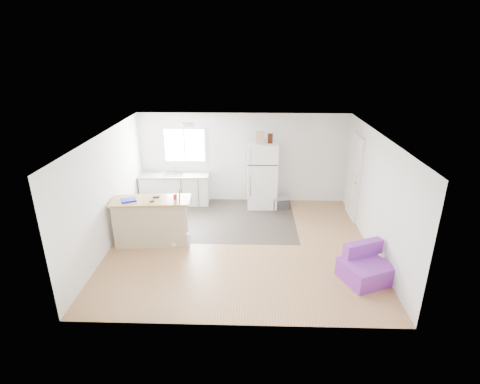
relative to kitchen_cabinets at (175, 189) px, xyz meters
name	(u,v)px	position (x,y,z in m)	size (l,w,h in m)	color
room	(240,193)	(1.83, -2.21, 0.78)	(5.51, 5.01, 2.41)	olive
vinyl_zone	(213,219)	(1.10, -0.96, -0.42)	(4.05, 2.50, 0.00)	#352E28
window	(185,145)	(0.28, 0.27, 1.13)	(1.18, 0.06, 0.98)	white
interior_door	(354,178)	(4.55, -0.66, 0.60)	(0.11, 0.92, 2.10)	white
ceiling_fixture	(188,124)	(0.63, -1.01, 1.94)	(0.30, 0.30, 0.07)	white
kitchen_cabinets	(175,189)	(0.00, 0.00, 0.00)	(1.87, 0.66, 1.09)	white
peninsula	(151,221)	(-0.08, -2.17, 0.09)	(1.69, 0.76, 1.01)	#C3AE8D
refrigerator	(262,175)	(2.33, -0.09, 0.44)	(0.78, 0.74, 1.72)	white
cooler	(280,202)	(2.81, -0.26, -0.25)	(0.48, 0.37, 0.33)	#303033
purple_seat	(365,268)	(4.14, -3.41, -0.18)	(1.01, 1.01, 0.64)	purple
cleaner_jug	(186,239)	(0.66, -2.29, -0.27)	(0.17, 0.13, 0.34)	silver
mop	(175,236)	(0.44, -2.31, -0.19)	(0.30, 0.36, 1.33)	green
red_cup	(175,196)	(0.46, -2.12, 0.65)	(0.08, 0.08, 0.12)	red
blue_tray	(129,200)	(-0.49, -2.25, 0.61)	(0.30, 0.22, 0.04)	#141DC1
tool_a	(156,197)	(0.04, -2.06, 0.60)	(0.14, 0.05, 0.03)	black
tool_b	(152,201)	(0.01, -2.29, 0.60)	(0.10, 0.04, 0.03)	black
cardboard_box	(260,138)	(2.26, -0.17, 1.45)	(0.20, 0.10, 0.30)	#A07E5B
bottle_left	(269,138)	(2.48, -0.13, 1.42)	(0.07, 0.07, 0.25)	#39170A
bottle_right	(271,138)	(2.54, -0.12, 1.42)	(0.07, 0.07, 0.25)	#39170A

